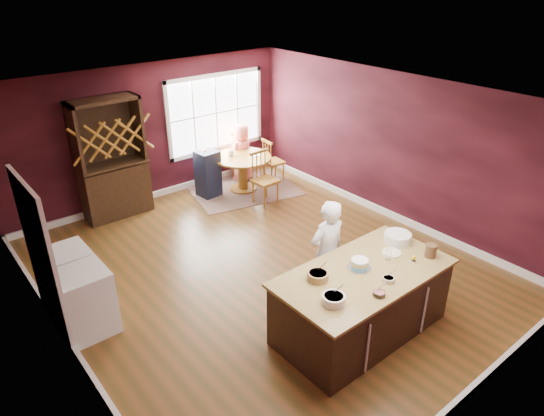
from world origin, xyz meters
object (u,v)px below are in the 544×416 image
(chair_south, at_px, (265,178))
(high_chair, at_px, (208,173))
(layer_cake, at_px, (359,264))
(dining_table, at_px, (243,166))
(washer, at_px, (86,302))
(seated_woman, at_px, (242,153))
(dryer, at_px, (69,279))
(baker, at_px, (326,253))
(toddler, at_px, (202,157))
(kitchen_island, at_px, (361,303))
(chair_north, at_px, (231,152))
(hutch, at_px, (111,159))
(chair_east, at_px, (274,160))

(chair_south, bearing_deg, high_chair, 120.34)
(layer_cake, height_order, high_chair, layer_cake)
(dining_table, bearing_deg, washer, -150.81)
(high_chair, distance_m, washer, 4.32)
(seated_woman, relative_size, dryer, 1.41)
(baker, relative_size, toddler, 6.06)
(kitchen_island, xyz_separation_m, seated_woman, (1.78, 5.03, 0.19))
(kitchen_island, xyz_separation_m, chair_south, (1.42, 3.75, 0.10))
(chair_north, height_order, toddler, chair_north)
(chair_north, distance_m, seated_woman, 0.40)
(dining_table, xyz_separation_m, washer, (-4.19, -2.34, -0.08))
(kitchen_island, distance_m, hutch, 5.32)
(kitchen_island, bearing_deg, baker, 82.62)
(chair_east, xyz_separation_m, toddler, (-1.56, 0.39, 0.32))
(chair_south, height_order, washer, chair_south)
(toddler, height_order, hutch, hutch)
(dining_table, relative_size, dryer, 1.34)
(seated_woman, xyz_separation_m, dryer, (-4.51, -2.16, -0.18))
(kitchen_island, bearing_deg, washer, 140.69)
(dining_table, distance_m, seated_woman, 0.56)
(layer_cake, bearing_deg, dryer, 134.50)
(kitchen_island, bearing_deg, chair_south, 69.30)
(seated_woman, distance_m, hutch, 2.89)
(layer_cake, xyz_separation_m, chair_south, (1.41, 3.66, -0.44))
(chair_east, distance_m, high_chair, 1.55)
(baker, relative_size, chair_south, 1.45)
(hutch, bearing_deg, chair_south, -29.85)
(chair_south, distance_m, dryer, 4.24)
(baker, height_order, seated_woman, baker)
(seated_woman, bearing_deg, dryer, 11.38)
(dining_table, xyz_separation_m, high_chair, (-0.72, 0.22, -0.03))
(baker, relative_size, high_chair, 1.56)
(kitchen_island, height_order, seated_woman, seated_woman)
(chair_south, xyz_separation_m, hutch, (-2.48, 1.42, 0.58))
(layer_cake, relative_size, chair_east, 0.31)
(hutch, height_order, dryer, hutch)
(chair_north, distance_m, hutch, 2.90)
(dining_table, xyz_separation_m, dryer, (-4.19, -1.70, -0.08))
(chair_south, xyz_separation_m, seated_woman, (0.37, 1.28, 0.09))
(high_chair, relative_size, washer, 1.12)
(washer, bearing_deg, dryer, 90.00)
(baker, distance_m, toddler, 4.22)
(dining_table, bearing_deg, toddler, 154.98)
(hutch, xyz_separation_m, dryer, (-1.67, -2.30, -0.67))
(toddler, bearing_deg, high_chair, -76.30)
(chair_east, xyz_separation_m, chair_south, (-0.86, -0.78, 0.05))
(kitchen_island, relative_size, chair_east, 2.33)
(high_chair, height_order, hutch, hutch)
(hutch, bearing_deg, chair_north, 5.10)
(layer_cake, distance_m, chair_north, 5.64)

